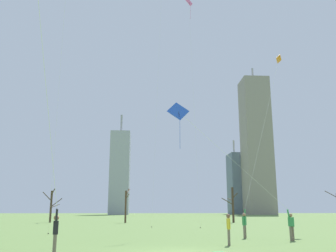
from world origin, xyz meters
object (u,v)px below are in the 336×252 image
kite_flyer_midfield_left_red (48,147)px  distant_kite_drifting_left_teal (65,4)px  distant_kite_high_overhead_pink (189,16)px  bare_tree_leftmost (126,205)px  bare_tree_left_of_center (233,204)px  kite_flyer_midfield_center_blue (269,203)px  kite_flyer_foreground_left_orange (252,189)px  bystander_strolling_midfield (229,228)px  bare_tree_rightmost (51,205)px

kite_flyer_midfield_left_red → distant_kite_drifting_left_teal: bearing=102.9°
distant_kite_high_overhead_pink → bare_tree_leftmost: bearing=113.6°
distant_kite_high_overhead_pink → bare_tree_left_of_center: distant_kite_high_overhead_pink is taller
kite_flyer_midfield_center_blue → bare_tree_leftmost: (-10.44, 32.37, 0.35)m
bare_tree_left_of_center → distant_kite_high_overhead_pink: bearing=-114.6°
kite_flyer_midfield_center_blue → kite_flyer_foreground_left_orange: bearing=88.3°
bystander_strolling_midfield → kite_flyer_foreground_left_orange: bearing=63.7°
bare_tree_rightmost → bare_tree_leftmost: 11.57m
kite_flyer_midfield_left_red → bystander_strolling_midfield: 10.98m
bare_tree_leftmost → kite_flyer_midfield_center_blue: bearing=-72.1°
bare_tree_left_of_center → bare_tree_rightmost: bare_tree_left_of_center is taller
kite_flyer_foreground_left_orange → kite_flyer_midfield_center_blue: bearing=-91.7°
bystander_strolling_midfield → bare_tree_leftmost: bare_tree_leftmost is taller
bystander_strolling_midfield → bare_tree_rightmost: bearing=116.6°
kite_flyer_midfield_left_red → distant_kite_drifting_left_teal: (-2.79, 12.18, 12.84)m
bare_tree_leftmost → distant_kite_high_overhead_pink: bearing=-66.4°
distant_kite_high_overhead_pink → bare_tree_leftmost: (-7.56, 17.26, -20.53)m
distant_kite_drifting_left_teal → bare_tree_rightmost: (-8.01, 32.11, -14.23)m
distant_kite_drifting_left_teal → bare_tree_left_of_center: bearing=57.8°
kite_flyer_foreground_left_orange → kite_flyer_midfield_left_red: (-11.04, -13.44, 0.69)m
kite_flyer_midfield_center_blue → distant_kite_drifting_left_teal: bearing=168.4°
bare_tree_rightmost → bare_tree_leftmost: size_ratio=0.99×
distant_kite_high_overhead_pink → bare_tree_rightmost: bearing=133.5°
kite_flyer_midfield_left_red → bare_tree_leftmost: size_ratio=2.89×
kite_flyer_midfield_center_blue → bare_tree_left_of_center: 33.52m
distant_kite_high_overhead_pink → distant_kite_drifting_left_teal: distant_kite_high_overhead_pink is taller
kite_flyer_midfield_center_blue → bystander_strolling_midfield: 4.08m
kite_flyer_midfield_center_blue → kite_flyer_midfield_left_red: bearing=-139.4°
distant_kite_high_overhead_pink → bare_tree_rightmost: 34.18m
kite_flyer_midfield_left_red → bare_tree_left_of_center: kite_flyer_midfield_left_red is taller
kite_flyer_foreground_left_orange → kite_flyer_midfield_center_blue: 4.24m
distant_kite_drifting_left_teal → bare_tree_left_of_center: 38.48m
kite_flyer_midfield_center_blue → bystander_strolling_midfield: (-3.06, -2.34, -1.33)m
distant_kite_drifting_left_teal → kite_flyer_foreground_left_orange: bearing=5.2°
distant_kite_high_overhead_pink → bare_tree_leftmost: distant_kite_high_overhead_pink is taller
distant_kite_drifting_left_teal → bare_tree_rightmost: 36.03m
bystander_strolling_midfield → distant_kite_high_overhead_pink: distant_kite_high_overhead_pink is taller
kite_flyer_foreground_left_orange → bystander_strolling_midfield: (-3.18, -6.43, -2.42)m
bystander_strolling_midfield → distant_kite_high_overhead_pink: bearing=89.4°
kite_flyer_foreground_left_orange → distant_kite_drifting_left_teal: (-13.83, -1.27, 13.52)m
bare_tree_leftmost → bare_tree_rightmost: bearing=167.2°
bare_tree_rightmost → kite_flyer_midfield_center_blue: bearing=-58.1°
kite_flyer_midfield_left_red → bare_tree_rightmost: size_ratio=2.91×
kite_flyer_midfield_left_red → distant_kite_drifting_left_teal: 17.91m
distant_kite_high_overhead_pink → bare_tree_rightmost: (-18.84, 19.83, -20.50)m
kite_flyer_midfield_left_red → bare_tree_left_of_center: size_ratio=2.76×
kite_flyer_foreground_left_orange → distant_kite_drifting_left_teal: size_ratio=0.91×
distant_kite_high_overhead_pink → bare_tree_left_of_center: size_ratio=4.94×
kite_flyer_midfield_left_red → bare_tree_rightmost: kite_flyer_midfield_left_red is taller
kite_flyer_foreground_left_orange → bare_tree_left_of_center: (5.23, 29.00, -0.66)m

